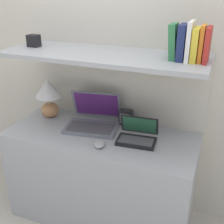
{
  "coord_description": "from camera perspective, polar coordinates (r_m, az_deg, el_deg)",
  "views": [
    {
      "loc": [
        0.73,
        -1.29,
        1.68
      ],
      "look_at": [
        0.09,
        0.28,
        0.91
      ],
      "focal_mm": 45.0,
      "sensor_mm": 36.0,
      "label": 1
    }
  ],
  "objects": [
    {
      "name": "laptop_large",
      "position": [
        2.06,
        -3.89,
        -1.63
      ],
      "size": [
        0.42,
        0.38,
        0.24
      ],
      "color": "slate",
      "rests_on": "desk"
    },
    {
      "name": "desk",
      "position": [
        2.17,
        -2.2,
        -12.97
      ],
      "size": [
        1.34,
        0.56,
        0.73
      ],
      "color": "#999EA3",
      "rests_on": "ground_plane"
    },
    {
      "name": "laptop_small",
      "position": [
        1.88,
        5.14,
        -4.89
      ],
      "size": [
        0.27,
        0.22,
        0.15
      ],
      "color": "black",
      "rests_on": "desk"
    },
    {
      "name": "shelf_gadget",
      "position": [
        2.09,
        -15.61,
        13.77
      ],
      "size": [
        0.08,
        0.06,
        0.08
      ],
      "color": "black",
      "rests_on": "shelf"
    },
    {
      "name": "wall_back",
      "position": [
        2.1,
        1.33,
        11.12
      ],
      "size": [
        6.0,
        0.05,
        2.4
      ],
      "color": "beige",
      "rests_on": "ground_plane"
    },
    {
      "name": "book_red",
      "position": [
        1.67,
        18.83,
        12.78
      ],
      "size": [
        0.03,
        0.16,
        0.19
      ],
      "color": "#A82823",
      "rests_on": "shelf"
    },
    {
      "name": "computer_mouse",
      "position": [
        1.83,
        -2.57,
        -6.41
      ],
      "size": [
        0.1,
        0.13,
        0.03
      ],
      "color": "#99999E",
      "rests_on": "desk"
    },
    {
      "name": "table_lamp",
      "position": [
        2.21,
        -12.8,
        3.65
      ],
      "size": [
        0.2,
        0.2,
        0.31
      ],
      "color": "#B27A4C",
      "rests_on": "desk"
    },
    {
      "name": "book_green",
      "position": [
        1.69,
        12.39,
        13.77
      ],
      "size": [
        0.05,
        0.12,
        0.2
      ],
      "color": "#2D7042",
      "rests_on": "shelf"
    },
    {
      "name": "shelf",
      "position": [
        1.84,
        -1.78,
        11.49
      ],
      "size": [
        1.34,
        0.5,
        0.03
      ],
      "color": "#999EA3",
      "rests_on": "back_riser"
    },
    {
      "name": "back_riser",
      "position": [
        2.26,
        0.79,
        -3.36
      ],
      "size": [
        1.34,
        0.04,
        1.26
      ],
      "color": "beige",
      "rests_on": "ground_plane"
    },
    {
      "name": "book_white",
      "position": [
        1.67,
        15.55,
        13.68
      ],
      "size": [
        0.02,
        0.18,
        0.22
      ],
      "color": "silver",
      "rests_on": "shelf"
    },
    {
      "name": "book_orange",
      "position": [
        1.67,
        17.81,
        13.08
      ],
      "size": [
        0.02,
        0.13,
        0.2
      ],
      "color": "orange",
      "rests_on": "shelf"
    },
    {
      "name": "book_yellow",
      "position": [
        1.67,
        16.62,
        12.97
      ],
      "size": [
        0.04,
        0.16,
        0.18
      ],
      "color": "gold",
      "rests_on": "shelf"
    },
    {
      "name": "book_navy",
      "position": [
        1.68,
        14.09,
        13.56
      ],
      "size": [
        0.04,
        0.14,
        0.2
      ],
      "color": "navy",
      "rests_on": "shelf"
    },
    {
      "name": "router_box",
      "position": [
        2.08,
        2.83,
        -1.13
      ],
      "size": [
        0.1,
        0.05,
        0.12
      ],
      "color": "black",
      "rests_on": "desk"
    }
  ]
}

